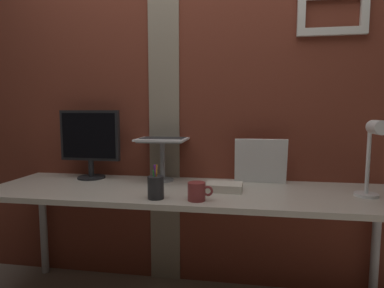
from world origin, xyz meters
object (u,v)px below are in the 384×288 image
Objects in this scene: whiteboard_panel at (261,161)px; coffee_mug at (197,191)px; laptop at (165,129)px; monitor at (90,139)px; pen_cup at (156,187)px; desk_lamp at (373,150)px.

whiteboard_panel reaches higher than coffee_mug.
laptop is at bearing 175.36° from whiteboard_panel.
laptop reaches higher than monitor.
whiteboard_panel is at bearing 1.32° from monitor.
coffee_mug is at bearing -27.94° from monitor.
laptop reaches higher than coffee_mug.
laptop reaches higher than whiteboard_panel.
laptop is 0.63m from coffee_mug.
whiteboard_panel reaches higher than pen_cup.
monitor is 2.57× the size of pen_cup.
desk_lamp is at bearing 8.56° from pen_cup.
monitor is 1.45× the size of laptop.
whiteboard_panel is 0.55m from coffee_mug.
whiteboard_panel is (0.61, -0.05, -0.19)m from laptop.
pen_cup is (-1.08, -0.16, -0.19)m from desk_lamp.
laptop is 2.44× the size of coffee_mug.
pen_cup is 1.38× the size of coffee_mug.
desk_lamp is at bearing 10.63° from coffee_mug.
monitor is 0.90m from coffee_mug.
monitor is at bearing 171.43° from desk_lamp.
laptop is at bearing 164.32° from desk_lamp.
desk_lamp is at bearing -8.57° from monitor.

